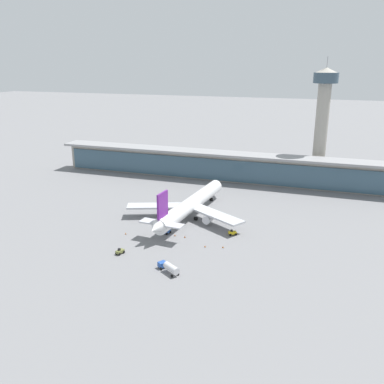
{
  "coord_description": "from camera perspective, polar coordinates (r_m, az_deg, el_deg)",
  "views": [
    {
      "loc": [
        53.48,
        -138.62,
        60.03
      ],
      "look_at": [
        0.0,
        18.04,
        7.97
      ],
      "focal_mm": 38.86,
      "sensor_mm": 36.0,
      "label": 1
    }
  ],
  "objects": [
    {
      "name": "safety_cone_delta",
      "position": [
        149.04,
        -0.99,
        -6.16
      ],
      "size": [
        0.62,
        0.62,
        0.7
      ],
      "color": "orange",
      "rests_on": "ground"
    },
    {
      "name": "safety_cone_alpha",
      "position": [
        153.69,
        -9.08,
        -5.64
      ],
      "size": [
        0.62,
        0.62,
        0.7
      ],
      "color": "orange",
      "rests_on": "ground"
    },
    {
      "name": "safety_cone_charlie",
      "position": [
        141.67,
        4.27,
        -7.52
      ],
      "size": [
        0.62,
        0.62,
        0.7
      ],
      "color": "orange",
      "rests_on": "ground"
    },
    {
      "name": "ground_plane",
      "position": [
        160.25,
        -2.09,
        -4.55
      ],
      "size": [
        1200.0,
        1200.0,
        0.0
      ],
      "primitive_type": "plane",
      "color": "slate"
    },
    {
      "name": "service_truck_mid_apron_blue",
      "position": [
        125.42,
        -3.13,
        -10.28
      ],
      "size": [
        8.4,
        6.64,
        2.95
      ],
      "color": "#234C9E",
      "rests_on": "ground"
    },
    {
      "name": "safety_cone_echo",
      "position": [
        141.84,
        1.81,
        -7.45
      ],
      "size": [
        0.62,
        0.62,
        0.7
      ],
      "color": "orange",
      "rests_on": "ground"
    },
    {
      "name": "safety_cone_bravo",
      "position": [
        150.42,
        -2.36,
        -5.95
      ],
      "size": [
        0.62,
        0.62,
        0.7
      ],
      "color": "orange",
      "rests_on": "ground"
    },
    {
      "name": "service_truck_near_nose_blue",
      "position": [
        152.38,
        -3.45,
        -5.42
      ],
      "size": [
        2.45,
        3.23,
        2.05
      ],
      "color": "#234C9E",
      "rests_on": "ground"
    },
    {
      "name": "airliner_on_stand",
      "position": [
        165.61,
        -0.27,
        -1.78
      ],
      "size": [
        49.87,
        65.12,
        17.33
      ],
      "color": "white",
      "rests_on": "ground"
    },
    {
      "name": "service_truck_under_wing_olive",
      "position": [
        138.83,
        -9.86,
        -8.04
      ],
      "size": [
        2.44,
        3.22,
        2.05
      ],
      "color": "olive",
      "rests_on": "ground"
    },
    {
      "name": "terminal_building",
      "position": [
        219.48,
        4.21,
        3.66
      ],
      "size": [
        183.6,
        12.8,
        15.2
      ],
      "color": "#9E998E",
      "rests_on": "ground"
    },
    {
      "name": "control_tower",
      "position": [
        220.57,
        17.46,
        9.94
      ],
      "size": [
        12.0,
        12.0,
        62.42
      ],
      "color": "#9E998E",
      "rests_on": "ground"
    },
    {
      "name": "service_truck_by_tail_yellow",
      "position": [
        151.66,
        5.56,
        -5.59
      ],
      "size": [
        3.33,
        2.92,
        2.05
      ],
      "color": "yellow",
      "rests_on": "ground"
    }
  ]
}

